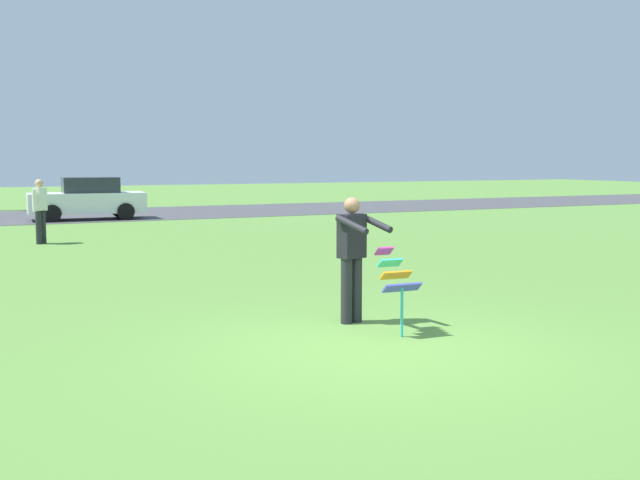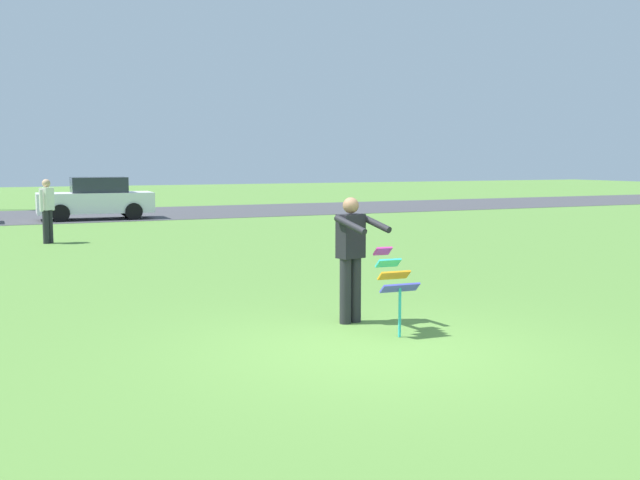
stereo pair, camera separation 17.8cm
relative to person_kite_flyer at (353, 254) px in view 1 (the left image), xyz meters
The scene contains 6 objects.
ground_plane 1.69m from the person_kite_flyer, 107.41° to the right, with size 120.00×120.00×0.00m, color #568438.
road_strip 22.64m from the person_kite_flyer, 91.06° to the left, with size 120.00×8.00×0.01m, color #424247.
person_kite_flyer is the anchor object (origin of this frame).
kite_held 0.88m from the person_kite_flyer, 77.56° to the right, with size 0.52×0.64×1.10m.
parked_car_white 20.22m from the person_kite_flyer, 91.49° to the left, with size 4.26×1.96×1.60m.
person_walker_near 12.60m from the person_kite_flyer, 103.39° to the left, with size 0.40×0.46×1.73m.
Camera 1 is at (-4.34, -7.57, 2.23)m, focal length 41.86 mm.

